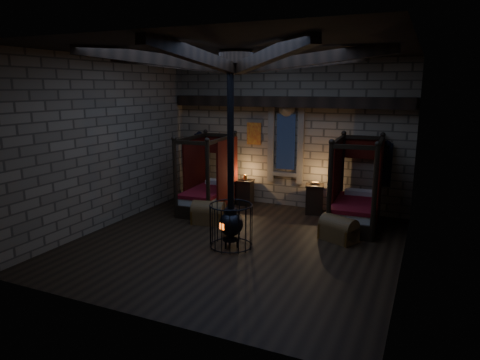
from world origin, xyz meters
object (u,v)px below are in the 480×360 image
at_px(bed_right, 355,205).
at_px(bed_left, 208,192).
at_px(trunk_left, 208,213).
at_px(stove, 231,221).
at_px(trunk_right, 339,229).

bearing_deg(bed_right, bed_left, -179.35).
xyz_separation_m(trunk_left, stove, (1.25, -1.27, 0.33)).
distance_m(bed_left, trunk_left, 1.30).
distance_m(bed_left, bed_right, 4.09).
relative_size(trunk_right, stove, 0.23).
relative_size(bed_right, trunk_left, 2.45).
xyz_separation_m(bed_left, trunk_left, (0.60, -1.13, -0.25)).
bearing_deg(trunk_right, trunk_left, -153.36).
relative_size(bed_left, trunk_right, 2.23).
distance_m(trunk_left, stove, 1.81).
xyz_separation_m(bed_left, bed_right, (4.08, 0.27, 0.02)).
xyz_separation_m(trunk_left, trunk_right, (3.32, 0.10, -0.00)).
distance_m(trunk_right, stove, 2.51).
xyz_separation_m(bed_right, trunk_right, (-0.15, -1.30, -0.28)).
relative_size(trunk_left, trunk_right, 0.95).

